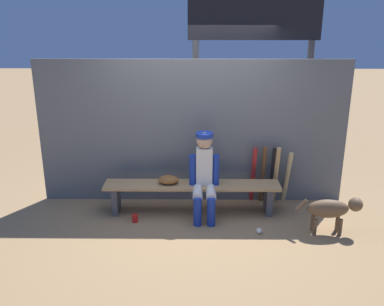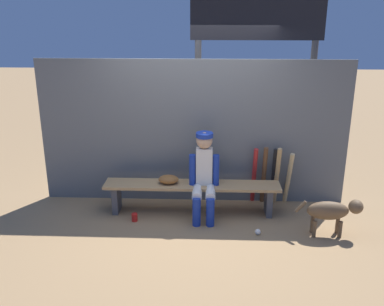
{
  "view_description": "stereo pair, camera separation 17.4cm",
  "coord_description": "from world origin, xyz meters",
  "views": [
    {
      "loc": [
        0.06,
        -5.49,
        2.75
      ],
      "look_at": [
        0.0,
        0.0,
        0.89
      ],
      "focal_mm": 40.23,
      "sensor_mm": 36.0,
      "label": 1
    },
    {
      "loc": [
        0.23,
        -5.48,
        2.75
      ],
      "look_at": [
        0.0,
        0.0,
        0.89
      ],
      "focal_mm": 40.23,
      "sensor_mm": 36.0,
      "label": 2
    }
  ],
  "objects": [
    {
      "name": "bat_aluminum_black",
      "position": [
        1.17,
        0.35,
        0.43
      ],
      "size": [
        0.08,
        0.14,
        0.85
      ],
      "primitive_type": "cylinder",
      "rotation": [
        0.09,
        0.0,
        0.1
      ],
      "color": "black",
      "rests_on": "ground_plane"
    },
    {
      "name": "dog",
      "position": [
        1.78,
        -0.56,
        0.34
      ],
      "size": [
        0.84,
        0.2,
        0.49
      ],
      "color": "brown",
      "rests_on": "ground_plane"
    },
    {
      "name": "scoreboard",
      "position": [
        0.99,
        1.21,
        2.29
      ],
      "size": [
        2.27,
        0.27,
        3.27
      ],
      "color": "#3F3F42",
      "rests_on": "ground_plane"
    },
    {
      "name": "bat_aluminum_red",
      "position": [
        0.89,
        0.35,
        0.44
      ],
      "size": [
        0.07,
        0.24,
        0.87
      ],
      "primitive_type": "cylinder",
      "rotation": [
        0.2,
        0.0,
        0.03
      ],
      "color": "#B22323",
      "rests_on": "ground_plane"
    },
    {
      "name": "cup_on_ground",
      "position": [
        -0.77,
        -0.3,
        0.06
      ],
      "size": [
        0.08,
        0.08,
        0.11
      ],
      "primitive_type": "cylinder",
      "color": "red",
      "rests_on": "ground_plane"
    },
    {
      "name": "dugout_bench",
      "position": [
        0.0,
        0.0,
        0.34
      ],
      "size": [
        2.43,
        0.36,
        0.44
      ],
      "color": "tan",
      "rests_on": "ground_plane"
    },
    {
      "name": "baseball",
      "position": [
        0.87,
        -0.59,
        0.04
      ],
      "size": [
        0.07,
        0.07,
        0.07
      ],
      "primitive_type": "sphere",
      "color": "white",
      "rests_on": "ground_plane"
    },
    {
      "name": "player_seated",
      "position": [
        0.17,
        -0.11,
        0.63
      ],
      "size": [
        0.41,
        0.55,
        1.18
      ],
      "color": "silver",
      "rests_on": "ground_plane"
    },
    {
      "name": "cup_on_bench",
      "position": [
        0.07,
        0.06,
        0.49
      ],
      "size": [
        0.08,
        0.08,
        0.11
      ],
      "primitive_type": "cylinder",
      "color": "#1E47AD",
      "rests_on": "dugout_bench"
    },
    {
      "name": "bat_wood_natural",
      "position": [
        1.38,
        0.34,
        0.41
      ],
      "size": [
        0.1,
        0.26,
        0.81
      ],
      "primitive_type": "cylinder",
      "rotation": [
        0.23,
        0.0,
        0.15
      ],
      "color": "tan",
      "rests_on": "ground_plane"
    },
    {
      "name": "bat_wood_dark",
      "position": [
        1.03,
        0.34,
        0.44
      ],
      "size": [
        0.07,
        0.21,
        0.89
      ],
      "primitive_type": "cylinder",
      "rotation": [
        0.17,
        0.0,
        0.02
      ],
      "color": "brown",
      "rests_on": "ground_plane"
    },
    {
      "name": "bat_wood_tan",
      "position": [
        1.21,
        0.3,
        0.45
      ],
      "size": [
        0.07,
        0.26,
        0.9
      ],
      "primitive_type": "cylinder",
      "rotation": [
        0.22,
        0.0,
        0.02
      ],
      "color": "tan",
      "rests_on": "ground_plane"
    },
    {
      "name": "ground_plane",
      "position": [
        0.0,
        0.0,
        0.0
      ],
      "size": [
        30.0,
        30.0,
        0.0
      ],
      "primitive_type": "plane",
      "color": "#9E7A51"
    },
    {
      "name": "chainlink_fence",
      "position": [
        0.0,
        0.44,
        1.04
      ],
      "size": [
        4.41,
        0.03,
        2.09
      ],
      "primitive_type": "cube",
      "color": "#595E63",
      "rests_on": "ground_plane"
    },
    {
      "name": "baseball_glove",
      "position": [
        -0.32,
        0.0,
        0.5
      ],
      "size": [
        0.28,
        0.2,
        0.12
      ],
      "primitive_type": "ellipsoid",
      "color": "brown",
      "rests_on": "dugout_bench"
    }
  ]
}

